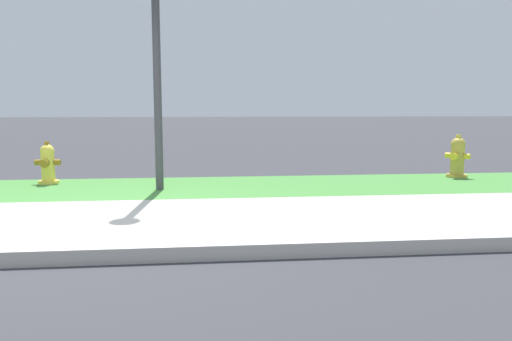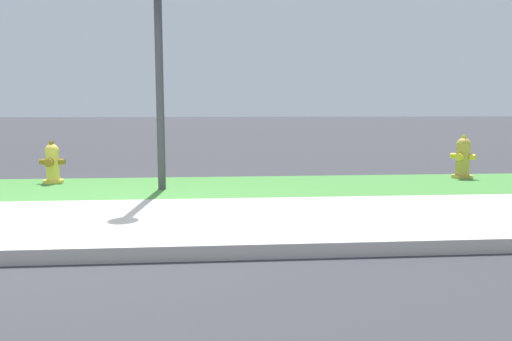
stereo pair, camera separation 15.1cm
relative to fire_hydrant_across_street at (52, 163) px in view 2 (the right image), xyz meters
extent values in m
plane|color=#38383D|center=(1.16, -2.80, -0.31)|extent=(120.00, 120.00, 0.00)
cube|color=#BCB7AD|center=(1.16, -2.80, -0.30)|extent=(18.00, 2.43, 0.01)
cube|color=#47893D|center=(1.16, -0.56, -0.30)|extent=(18.00, 2.05, 0.01)
cube|color=#BCB7AD|center=(1.16, -4.10, -0.25)|extent=(18.00, 0.16, 0.12)
cylinder|color=yellow|center=(0.00, 0.01, -0.28)|extent=(0.31, 0.31, 0.05)
cylinder|color=yellow|center=(0.00, 0.01, -0.03)|extent=(0.20, 0.20, 0.45)
sphere|color=yellow|center=(0.00, 0.01, 0.20)|extent=(0.21, 0.21, 0.21)
cube|color=olive|center=(0.00, 0.01, 0.32)|extent=(0.06, 0.06, 0.06)
cylinder|color=olive|center=(0.14, 0.00, 0.02)|extent=(0.09, 0.09, 0.09)
cylinder|color=olive|center=(-0.14, 0.01, 0.02)|extent=(0.09, 0.09, 0.09)
cylinder|color=olive|center=(0.00, -0.14, 0.02)|extent=(0.12, 0.10, 0.12)
cylinder|color=gold|center=(6.57, 0.00, -0.28)|extent=(0.34, 0.34, 0.05)
cylinder|color=gold|center=(6.57, 0.00, 0.00)|extent=(0.22, 0.22, 0.50)
sphere|color=gold|center=(6.57, 0.00, 0.25)|extent=(0.23, 0.23, 0.23)
cube|color=yellow|center=(6.57, 0.00, 0.38)|extent=(0.08, 0.08, 0.06)
cylinder|color=yellow|center=(6.68, -0.11, 0.06)|extent=(0.13, 0.13, 0.09)
cylinder|color=yellow|center=(6.47, 0.11, 0.06)|extent=(0.13, 0.13, 0.09)
cylinder|color=yellow|center=(6.46, -0.11, 0.06)|extent=(0.15, 0.16, 0.12)
cylinder|color=#3D3D42|center=(1.74, -0.75, 1.99)|extent=(0.11, 0.11, 4.60)
camera|label=1|loc=(2.33, -7.85, 0.85)|focal=35.00mm
camera|label=2|loc=(2.48, -7.86, 0.85)|focal=35.00mm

